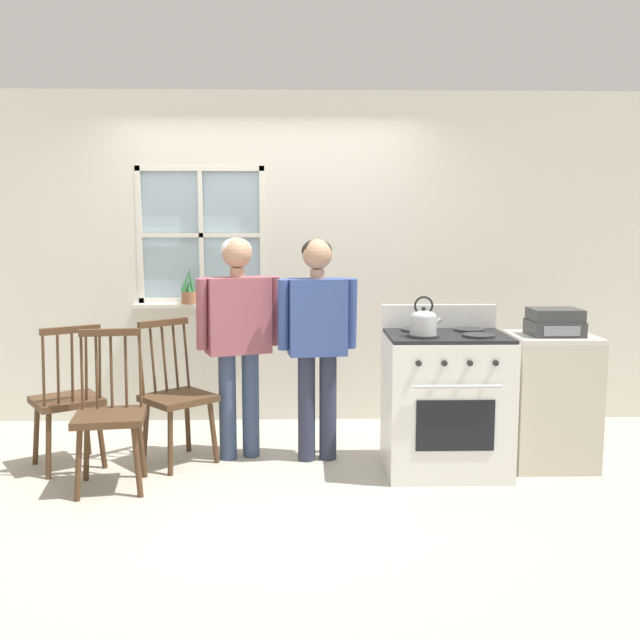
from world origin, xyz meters
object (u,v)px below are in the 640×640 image
potted_plant (189,292)px  side_counter (550,400)px  chair_center_cluster (110,416)px  stove (445,401)px  person_elderly_left (238,325)px  chair_near_wall (68,402)px  stereo (555,322)px  chair_by_window (177,398)px  kettle (424,321)px  person_teen_center (317,328)px

potted_plant → side_counter: size_ratio=0.34×
chair_center_cluster → potted_plant: (0.27, 1.48, 0.63)m
chair_center_cluster → side_counter: (2.88, 0.36, -0.01)m
chair_center_cluster → stove: (2.14, 0.28, 0.02)m
person_elderly_left → chair_near_wall: bearing=169.1°
stereo → chair_center_cluster: bearing=-173.2°
chair_near_wall → potted_plant: size_ratio=3.23×
chair_by_window → stereo: bearing=-44.9°
kettle → stove: bearing=36.6°
person_elderly_left → side_counter: 2.19m
chair_center_cluster → kettle: size_ratio=3.98×
chair_near_wall → person_teen_center: person_teen_center is taller
chair_near_wall → stereo: 3.31m
chair_near_wall → chair_by_window: bearing=153.7°
chair_near_wall → person_elderly_left: (1.13, 0.18, 0.49)m
person_elderly_left → stereo: 2.14m
chair_by_window → person_elderly_left: person_elderly_left is taller
chair_near_wall → stove: size_ratio=0.91×
person_teen_center → side_counter: person_teen_center is taller
person_elderly_left → side_counter: person_elderly_left is taller
side_counter → stove: bearing=-173.4°
person_teen_center → stereo: bearing=-13.2°
chair_near_wall → potted_plant: 1.42m
stove → chair_near_wall: bearing=177.5°
stove → side_counter: size_ratio=1.20×
chair_near_wall → person_elderly_left: 1.25m
chair_by_window → side_counter: 2.55m
chair_center_cluster → kettle: kettle is taller
chair_near_wall → stereo: stereo is taller
stove → kettle: (-0.18, -0.13, 0.55)m
chair_by_window → kettle: kettle is taller
person_teen_center → potted_plant: (-1.03, 0.97, 0.16)m
chair_by_window → stove: stove is taller
chair_by_window → chair_near_wall: (-0.71, -0.09, 0.00)m
person_teen_center → chair_by_window: bearing=174.7°
chair_by_window → stove: 1.82m
chair_near_wall → potted_plant: potted_plant is taller
person_teen_center → stereo: 1.59m
potted_plant → side_counter: bearing=-23.2°
chair_by_window → person_elderly_left: 0.65m
stove → kettle: 0.59m
chair_near_wall → chair_center_cluster: same height
person_teen_center → stove: size_ratio=1.42×
chair_center_cluster → person_teen_center: (1.29, 0.51, 0.48)m
person_elderly_left → stereo: person_elderly_left is taller
chair_by_window → chair_center_cluster: (-0.33, -0.47, 0.00)m
potted_plant → kettle: bearing=-38.2°
person_teen_center → person_elderly_left: bearing=166.6°
stereo → kettle: bearing=-167.9°
person_teen_center → stereo: size_ratio=4.52×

